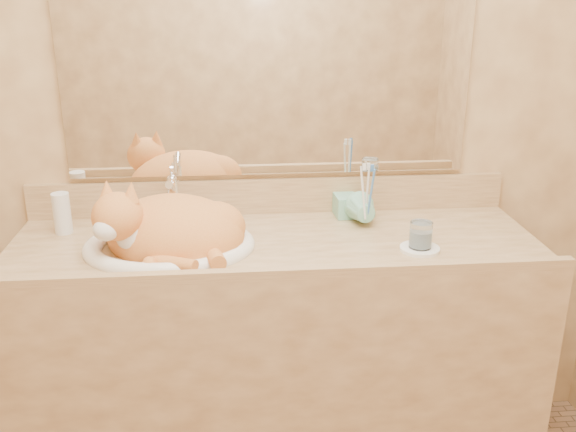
{
  "coord_description": "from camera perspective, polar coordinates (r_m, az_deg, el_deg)",
  "views": [
    {
      "loc": [
        -0.12,
        -1.07,
        1.59
      ],
      "look_at": [
        0.04,
        0.7,
        0.94
      ],
      "focal_mm": 40.0,
      "sensor_mm": 36.0,
      "label": 1
    }
  ],
  "objects": [
    {
      "name": "water_glass",
      "position": [
        1.9,
        11.72,
        -1.65
      ],
      "size": [
        0.07,
        0.07,
        0.08
      ],
      "primitive_type": "cylinder",
      "color": "silver",
      "rests_on": "saucer"
    },
    {
      "name": "sink_basin",
      "position": [
        1.9,
        -10.59,
        -0.66
      ],
      "size": [
        0.58,
        0.52,
        0.15
      ],
      "primitive_type": null,
      "rotation": [
        0.0,
        0.0,
        0.25
      ],
      "color": "white",
      "rests_on": "vanity_counter"
    },
    {
      "name": "soap_dispenser",
      "position": [
        2.1,
        5.48,
        1.67
      ],
      "size": [
        0.08,
        0.08,
        0.16
      ],
      "primitive_type": "imported",
      "rotation": [
        0.0,
        0.0,
        0.06
      ],
      "color": "#77BFA4",
      "rests_on": "vanity_counter"
    },
    {
      "name": "wall_back",
      "position": [
        2.1,
        -1.73,
        10.75
      ],
      "size": [
        2.4,
        0.02,
        2.5
      ],
      "primitive_type": "cube",
      "color": "#986F45",
      "rests_on": "ground"
    },
    {
      "name": "vanity_counter",
      "position": [
        2.14,
        -1.04,
        -12.88
      ],
      "size": [
        1.6,
        0.55,
        0.85
      ],
      "primitive_type": null,
      "color": "olive",
      "rests_on": "floor"
    },
    {
      "name": "cat",
      "position": [
        1.9,
        -10.71,
        -0.97
      ],
      "size": [
        0.5,
        0.45,
        0.23
      ],
      "primitive_type": null,
      "rotation": [
        0.0,
        0.0,
        -0.31
      ],
      "color": "#CD6E2F",
      "rests_on": "sink_basin"
    },
    {
      "name": "mirror",
      "position": [
        2.07,
        -1.75,
        14.53
      ],
      "size": [
        1.3,
        0.02,
        0.8
      ],
      "primitive_type": "cube",
      "color": "white",
      "rests_on": "wall_back"
    },
    {
      "name": "lotion_bottle",
      "position": [
        2.11,
        -19.45,
        0.23
      ],
      "size": [
        0.05,
        0.05,
        0.13
      ],
      "primitive_type": "cylinder",
      "color": "silver",
      "rests_on": "vanity_counter"
    },
    {
      "name": "saucer",
      "position": [
        1.92,
        11.63,
        -2.87
      ],
      "size": [
        0.12,
        0.12,
        0.01
      ],
      "primitive_type": "cylinder",
      "color": "white",
      "rests_on": "vanity_counter"
    },
    {
      "name": "faucet",
      "position": [
        2.08,
        -10.17,
        1.52
      ],
      "size": [
        0.06,
        0.13,
        0.18
      ],
      "primitive_type": null,
      "rotation": [
        0.0,
        0.0,
        0.15
      ],
      "color": "white",
      "rests_on": "vanity_counter"
    },
    {
      "name": "toothbrushes",
      "position": [
        2.01,
        7.08,
        2.26
      ],
      "size": [
        0.04,
        0.04,
        0.22
      ],
      "primitive_type": null,
      "color": "silver",
      "rests_on": "toothbrush_cup"
    },
    {
      "name": "toothbrush_cup",
      "position": [
        2.04,
        6.98,
        0.04
      ],
      "size": [
        0.11,
        0.11,
        0.09
      ],
      "primitive_type": "imported",
      "rotation": [
        0.0,
        0.0,
        0.08
      ],
      "color": "#77BFA4",
      "rests_on": "vanity_counter"
    }
  ]
}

